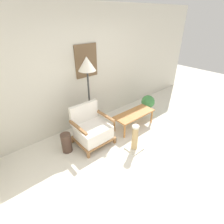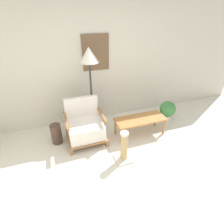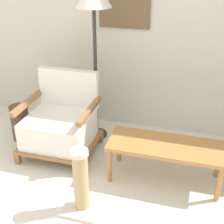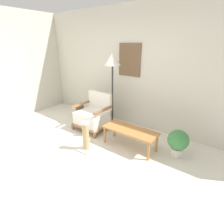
{
  "view_description": "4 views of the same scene",
  "coord_description": "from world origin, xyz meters",
  "px_view_note": "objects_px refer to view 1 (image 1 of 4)",
  "views": [
    {
      "loc": [
        -2.14,
        -1.24,
        2.47
      ],
      "look_at": [
        0.08,
        1.33,
        0.55
      ],
      "focal_mm": 28.0,
      "sensor_mm": 36.0,
      "label": 1
    },
    {
      "loc": [
        -0.91,
        -1.51,
        2.28
      ],
      "look_at": [
        0.08,
        1.33,
        0.55
      ],
      "focal_mm": 28.0,
      "sensor_mm": 36.0,
      "label": 2
    },
    {
      "loc": [
        0.81,
        -1.26,
        1.92
      ],
      "look_at": [
        0.08,
        1.33,
        0.55
      ],
      "focal_mm": 50.0,
      "sensor_mm": 36.0,
      "label": 3
    },
    {
      "loc": [
        2.14,
        -1.42,
        1.92
      ],
      "look_at": [
        0.08,
        1.33,
        0.55
      ],
      "focal_mm": 28.0,
      "sensor_mm": 36.0,
      "label": 4
    }
  ],
  "objects_px": {
    "vase": "(66,143)",
    "potted_plant": "(148,103)",
    "armchair": "(92,130)",
    "floor_lamp": "(87,68)",
    "coffee_table": "(134,115)",
    "scratching_post": "(135,140)"
  },
  "relations": [
    {
      "from": "vase",
      "to": "potted_plant",
      "type": "bearing_deg",
      "value": -0.73
    },
    {
      "from": "armchair",
      "to": "floor_lamp",
      "type": "bearing_deg",
      "value": 58.86
    },
    {
      "from": "potted_plant",
      "to": "scratching_post",
      "type": "xyz_separation_m",
      "value": [
        -1.44,
        -0.84,
        -0.05
      ]
    },
    {
      "from": "floor_lamp",
      "to": "potted_plant",
      "type": "height_order",
      "value": "floor_lamp"
    },
    {
      "from": "vase",
      "to": "potted_plant",
      "type": "xyz_separation_m",
      "value": [
        2.51,
        -0.03,
        0.08
      ]
    },
    {
      "from": "vase",
      "to": "scratching_post",
      "type": "height_order",
      "value": "scratching_post"
    },
    {
      "from": "floor_lamp",
      "to": "vase",
      "type": "xyz_separation_m",
      "value": [
        -0.81,
        -0.31,
        -1.29
      ]
    },
    {
      "from": "vase",
      "to": "floor_lamp",
      "type": "bearing_deg",
      "value": 20.88
    },
    {
      "from": "vase",
      "to": "scratching_post",
      "type": "relative_size",
      "value": 0.7
    },
    {
      "from": "armchair",
      "to": "coffee_table",
      "type": "bearing_deg",
      "value": -8.79
    },
    {
      "from": "potted_plant",
      "to": "scratching_post",
      "type": "relative_size",
      "value": 0.87
    },
    {
      "from": "coffee_table",
      "to": "armchair",
      "type": "bearing_deg",
      "value": 171.21
    },
    {
      "from": "scratching_post",
      "to": "potted_plant",
      "type": "bearing_deg",
      "value": 30.14
    },
    {
      "from": "potted_plant",
      "to": "scratching_post",
      "type": "bearing_deg",
      "value": -149.86
    },
    {
      "from": "scratching_post",
      "to": "floor_lamp",
      "type": "bearing_deg",
      "value": 102.39
    },
    {
      "from": "armchair",
      "to": "scratching_post",
      "type": "height_order",
      "value": "armchair"
    },
    {
      "from": "armchair",
      "to": "floor_lamp",
      "type": "height_order",
      "value": "floor_lamp"
    },
    {
      "from": "floor_lamp",
      "to": "scratching_post",
      "type": "relative_size",
      "value": 2.98
    },
    {
      "from": "vase",
      "to": "potted_plant",
      "type": "distance_m",
      "value": 2.51
    },
    {
      "from": "potted_plant",
      "to": "coffee_table",
      "type": "bearing_deg",
      "value": -163.24
    },
    {
      "from": "armchair",
      "to": "scratching_post",
      "type": "xyz_separation_m",
      "value": [
        0.51,
        -0.76,
        -0.08
      ]
    },
    {
      "from": "coffee_table",
      "to": "scratching_post",
      "type": "xyz_separation_m",
      "value": [
        -0.6,
        -0.58,
        -0.09
      ]
    }
  ]
}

